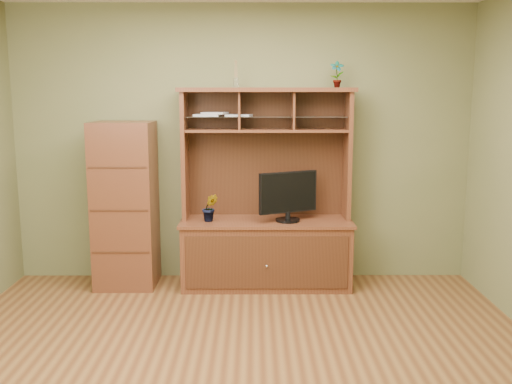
{
  "coord_description": "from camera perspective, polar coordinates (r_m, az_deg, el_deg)",
  "views": [
    {
      "loc": [
        0.12,
        -3.63,
        1.84
      ],
      "look_at": [
        0.13,
        1.2,
        1.01
      ],
      "focal_mm": 40.0,
      "sensor_mm": 36.0,
      "label": 1
    }
  ],
  "objects": [
    {
      "name": "reed_diffuser",
      "position": [
        5.44,
        -2.02,
        11.43
      ],
      "size": [
        0.05,
        0.05,
        0.25
      ],
      "color": "silver",
      "rests_on": "media_hutch"
    },
    {
      "name": "orchid_plant",
      "position": [
        5.4,
        -4.62,
        -1.57
      ],
      "size": [
        0.15,
        0.13,
        0.27
      ],
      "primitive_type": "imported",
      "rotation": [
        0.0,
        0.0,
        0.08
      ],
      "color": "#21511C",
      "rests_on": "media_hutch"
    },
    {
      "name": "room",
      "position": [
        3.67,
        -2.02,
        2.06
      ],
      "size": [
        4.54,
        4.04,
        2.74
      ],
      "color": "#573118",
      "rests_on": "ground"
    },
    {
      "name": "media_hutch",
      "position": [
        5.52,
        1.02,
        -4.05
      ],
      "size": [
        1.66,
        0.61,
        1.9
      ],
      "color": "#492314",
      "rests_on": "room"
    },
    {
      "name": "magazines",
      "position": [
        5.45,
        -3.62,
        7.74
      ],
      "size": [
        0.56,
        0.23,
        0.04
      ],
      "color": "silver",
      "rests_on": "media_hutch"
    },
    {
      "name": "side_cabinet",
      "position": [
        5.6,
        -12.93,
        -1.27
      ],
      "size": [
        0.57,
        0.52,
        1.59
      ],
      "color": "#492314",
      "rests_on": "room"
    },
    {
      "name": "top_plant",
      "position": [
        5.5,
        8.09,
        11.59
      ],
      "size": [
        0.14,
        0.1,
        0.25
      ],
      "primitive_type": "imported",
      "rotation": [
        0.0,
        0.0,
        -0.12
      ],
      "color": "#2D6C25",
      "rests_on": "media_hutch"
    },
    {
      "name": "monitor",
      "position": [
        5.37,
        3.22,
        -0.33
      ],
      "size": [
        0.56,
        0.3,
        0.47
      ],
      "rotation": [
        0.0,
        0.0,
        0.45
      ],
      "color": "black",
      "rests_on": "media_hutch"
    }
  ]
}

